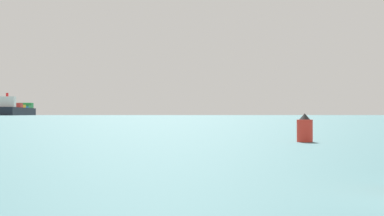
# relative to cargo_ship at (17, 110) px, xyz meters

# --- Properties ---
(cargo_ship) EXTENTS (49.65, 204.89, 36.95)m
(cargo_ship) POSITION_rel_cargo_ship_xyz_m (0.00, 0.00, 0.00)
(cargo_ship) COLOR black
(cargo_ship) RESTS_ON ground_plane
(distant_headland) EXTENTS (1035.93, 352.54, 34.96)m
(distant_headland) POSITION_rel_cargo_ship_xyz_m (578.26, 486.21, 7.69)
(distant_headland) COLOR #756B56
(distant_headland) RESTS_ON ground_plane
(channel_buoy) EXTENTS (1.25, 1.25, 2.27)m
(channel_buoy) POSITION_rel_cargo_ship_xyz_m (285.41, -802.24, -8.77)
(channel_buoy) COLOR red
(channel_buoy) RESTS_ON ground_plane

